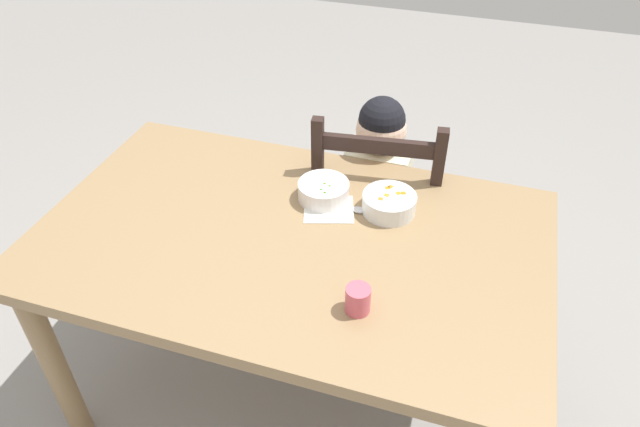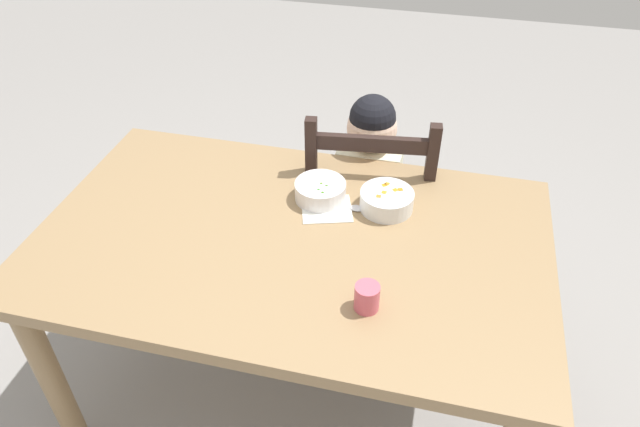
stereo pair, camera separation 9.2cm
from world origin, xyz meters
TOP-DOWN VIEW (x-y plane):
  - ground_plane at (0.00, 0.00)m, footprint 8.00×8.00m
  - dining_table at (0.00, 0.00)m, footprint 1.44×0.88m
  - dining_chair at (0.15, 0.49)m, footprint 0.47×0.47m
  - child_figure at (0.14, 0.48)m, footprint 0.32×0.31m
  - bowl_of_peas at (0.04, 0.19)m, footprint 0.16×0.16m
  - bowl_of_carrots at (0.24, 0.19)m, footprint 0.16×0.16m
  - spoon at (0.18, 0.16)m, footprint 0.14×0.03m
  - drinking_cup at (0.25, -0.21)m, footprint 0.06×0.06m
  - paper_napkin at (0.07, 0.14)m, footprint 0.18×0.17m

SIDE VIEW (x-z plane):
  - ground_plane at x=0.00m, z-range 0.00..0.00m
  - dining_chair at x=0.15m, z-range -0.02..0.91m
  - child_figure at x=0.14m, z-range 0.15..1.09m
  - dining_table at x=0.00m, z-range 0.27..1.02m
  - paper_napkin at x=0.07m, z-range 0.75..0.75m
  - spoon at x=0.18m, z-range 0.75..0.76m
  - bowl_of_peas at x=0.04m, z-range 0.75..0.81m
  - bowl_of_carrots at x=0.24m, z-range 0.75..0.81m
  - drinking_cup at x=0.25m, z-range 0.75..0.82m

